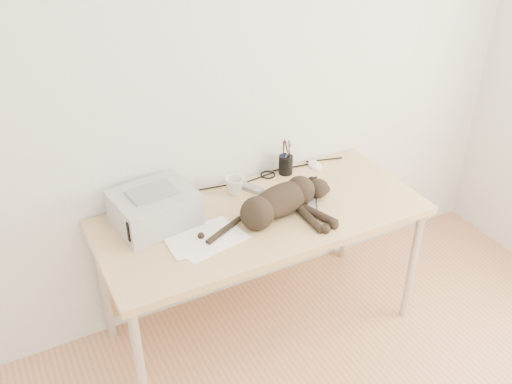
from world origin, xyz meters
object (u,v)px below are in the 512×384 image
cat (278,204)px  pen_cup (286,164)px  desk (254,227)px  printer (154,208)px  mug (234,186)px  mouse (315,163)px

cat → pen_cup: size_ratio=3.73×
desk → printer: bearing=170.1°
printer → pen_cup: size_ratio=2.05×
mug → mouse: (0.52, 0.05, -0.03)m
desk → pen_cup: 0.41m
cat → mug: bearing=97.0°
printer → mug: (0.44, 0.06, -0.04)m
pen_cup → mouse: 0.19m
pen_cup → mouse: size_ratio=1.66×
printer → cat: bearing=-22.5°
printer → pen_cup: bearing=8.8°
desk → pen_cup: (0.30, 0.20, 0.19)m
cat → mug: size_ratio=7.44×
pen_cup → mouse: pen_cup is taller
cat → pen_cup: bearing=43.4°
pen_cup → mouse: (0.18, -0.01, -0.04)m
printer → mug: size_ratio=4.08×
desk → mug: (-0.04, 0.14, 0.18)m
desk → printer: 0.53m
desk → cat: size_ratio=2.20×
mug → pen_cup: size_ratio=0.50×
cat → pen_cup: 0.42m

